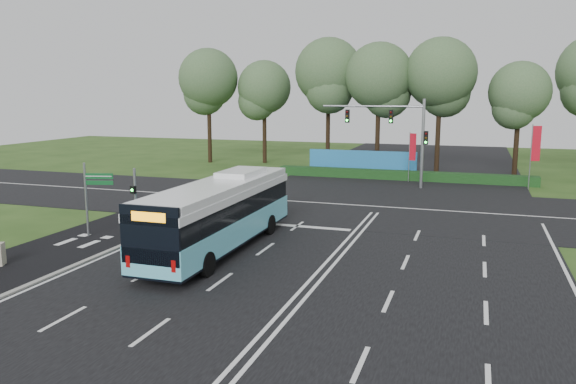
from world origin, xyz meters
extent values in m
plane|color=#294818|center=(0.00, 0.00, 0.00)|extent=(120.00, 120.00, 0.00)
cube|color=black|center=(0.00, 0.00, 0.02)|extent=(20.00, 120.00, 0.04)
cube|color=black|center=(0.00, 12.00, 0.03)|extent=(120.00, 14.00, 0.05)
cube|color=black|center=(-12.50, -3.00, 0.03)|extent=(5.00, 18.00, 0.06)
cube|color=gray|center=(-10.10, -3.00, 0.06)|extent=(0.25, 18.00, 0.12)
cube|color=#60C8DF|center=(-5.32, -0.64, 1.10)|extent=(2.61, 12.30, 1.13)
cube|color=black|center=(-5.32, -0.64, 0.58)|extent=(2.58, 12.24, 0.31)
cube|color=black|center=(-5.32, -0.64, 2.12)|extent=(2.51, 12.12, 0.97)
cube|color=white|center=(-5.32, -0.64, 2.74)|extent=(2.61, 12.30, 0.36)
cube|color=white|center=(-5.32, -0.64, 3.09)|extent=(2.56, 11.81, 0.36)
cube|color=white|center=(-5.33, 1.93, 3.40)|extent=(1.65, 3.08, 0.26)
cube|color=black|center=(-5.29, -6.72, 2.17)|extent=(2.48, 0.13, 2.25)
cube|color=orange|center=(-5.29, -6.76, 2.89)|extent=(1.43, 0.07, 0.36)
cylinder|color=black|center=(-6.53, 2.84, 0.53)|extent=(0.29, 1.07, 1.07)
cylinder|color=black|center=(-4.13, 2.85, 0.53)|extent=(0.29, 1.07, 1.07)
cylinder|color=black|center=(-6.50, -4.53, 0.53)|extent=(0.29, 1.07, 1.07)
cylinder|color=black|center=(-4.10, -4.52, 0.53)|extent=(0.29, 1.07, 1.07)
cylinder|color=gray|center=(-10.87, 0.72, 1.76)|extent=(0.14, 0.14, 3.53)
cube|color=black|center=(-10.87, 0.54, 2.42)|extent=(0.32, 0.25, 0.40)
sphere|color=#19F233|center=(-10.87, 0.44, 2.42)|extent=(0.14, 0.14, 0.14)
cylinder|color=gray|center=(-12.91, -0.63, 1.95)|extent=(0.12, 0.12, 3.89)
cube|color=#0E4F21|center=(-12.21, -0.43, 3.21)|extent=(1.42, 0.46, 0.29)
cube|color=#0E4F21|center=(-12.21, -0.43, 2.87)|extent=(1.42, 0.46, 0.21)
cube|color=white|center=(-12.21, -0.46, 3.21)|extent=(1.31, 0.39, 0.04)
cylinder|color=gray|center=(0.68, 23.47, 2.11)|extent=(0.07, 0.07, 4.23)
cube|color=red|center=(0.97, 23.35, 3.01)|extent=(0.54, 0.25, 2.25)
cylinder|color=gray|center=(10.00, 22.58, 2.53)|extent=(0.08, 0.08, 5.07)
cube|color=red|center=(10.35, 22.70, 3.60)|extent=(0.65, 0.26, 2.70)
cylinder|color=gray|center=(2.00, 20.50, 3.50)|extent=(0.24, 0.24, 7.00)
cylinder|color=gray|center=(-2.00, 20.50, 6.40)|extent=(8.00, 0.16, 0.16)
cube|color=black|center=(-0.50, 20.50, 5.60)|extent=(0.32, 0.28, 1.05)
cube|color=black|center=(-4.00, 20.50, 5.60)|extent=(0.32, 0.28, 1.05)
cube|color=black|center=(2.25, 20.50, 4.00)|extent=(0.32, 0.28, 1.05)
cube|color=#143312|center=(0.00, 24.50, 0.40)|extent=(22.00, 1.20, 0.80)
cube|color=#2173B4|center=(-4.00, 27.00, 1.10)|extent=(10.00, 0.30, 2.20)
cylinder|color=black|center=(-21.53, 30.89, 4.29)|extent=(0.44, 0.44, 8.58)
sphere|color=#3D5E37|center=(-21.53, 30.89, 9.03)|extent=(6.32, 6.32, 6.32)
cylinder|color=black|center=(-15.74, 32.44, 3.84)|extent=(0.44, 0.44, 7.68)
sphere|color=#3D5E37|center=(-15.74, 32.44, 8.09)|extent=(5.66, 5.66, 5.66)
cylinder|color=black|center=(-8.42, 31.37, 4.56)|extent=(0.44, 0.44, 9.11)
sphere|color=#3D5E37|center=(-8.42, 31.37, 9.59)|extent=(6.71, 6.71, 6.71)
cylinder|color=black|center=(-3.01, 29.35, 4.29)|extent=(0.44, 0.44, 8.57)
sphere|color=#3D5E37|center=(-3.01, 29.35, 9.02)|extent=(6.32, 6.32, 6.32)
cylinder|color=black|center=(2.55, 29.56, 4.39)|extent=(0.44, 0.44, 8.78)
sphere|color=#3D5E37|center=(2.55, 29.56, 9.24)|extent=(6.47, 6.47, 6.47)
cylinder|color=black|center=(9.34, 29.46, 3.59)|extent=(0.44, 0.44, 7.19)
sphere|color=#3D5E37|center=(9.34, 29.46, 7.57)|extent=(5.30, 5.30, 5.30)
camera|label=1|loc=(5.98, -24.19, 7.32)|focal=35.00mm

